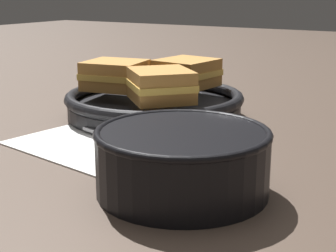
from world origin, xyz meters
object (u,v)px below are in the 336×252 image
(soup_bowl, at_px, (182,156))
(sandwich_far_left, at_px, (115,75))
(spoon, at_px, (144,146))
(skillet, at_px, (154,104))
(sandwich_near_right, at_px, (186,73))
(sandwich_near_left, at_px, (161,85))

(soup_bowl, bearing_deg, sandwich_far_left, 137.99)
(spoon, bearing_deg, skillet, 131.94)
(sandwich_near_right, relative_size, sandwich_far_left, 0.96)
(skillet, xyz_separation_m, sandwich_near_left, (0.05, -0.05, 0.04))
(soup_bowl, bearing_deg, sandwich_near_right, 118.83)
(spoon, height_order, skillet, skillet)
(spoon, distance_m, sandwich_far_left, 0.22)
(soup_bowl, height_order, sandwich_near_left, sandwich_near_left)
(spoon, xyz_separation_m, sandwich_far_left, (-0.16, 0.15, 0.06))
(skillet, distance_m, sandwich_far_left, 0.08)
(skillet, distance_m, sandwich_near_left, 0.08)
(spoon, bearing_deg, soup_bowl, -25.81)
(soup_bowl, height_order, sandwich_near_right, sandwich_near_right)
(spoon, height_order, sandwich_near_right, sandwich_near_right)
(soup_bowl, height_order, sandwich_far_left, sandwich_far_left)
(soup_bowl, relative_size, sandwich_far_left, 1.66)
(sandwich_near_left, bearing_deg, soup_bowl, -52.82)
(skillet, height_order, sandwich_near_left, sandwich_near_left)
(sandwich_near_left, bearing_deg, spoon, -68.59)
(soup_bowl, bearing_deg, skillet, 128.03)
(spoon, distance_m, sandwich_near_right, 0.24)
(skillet, bearing_deg, soup_bowl, -51.97)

